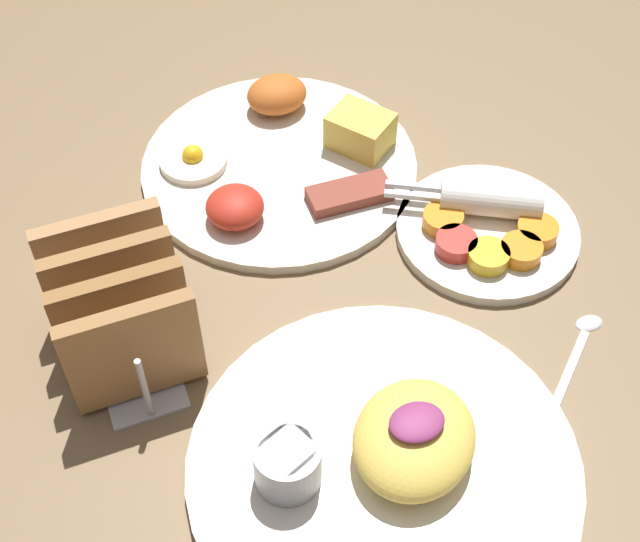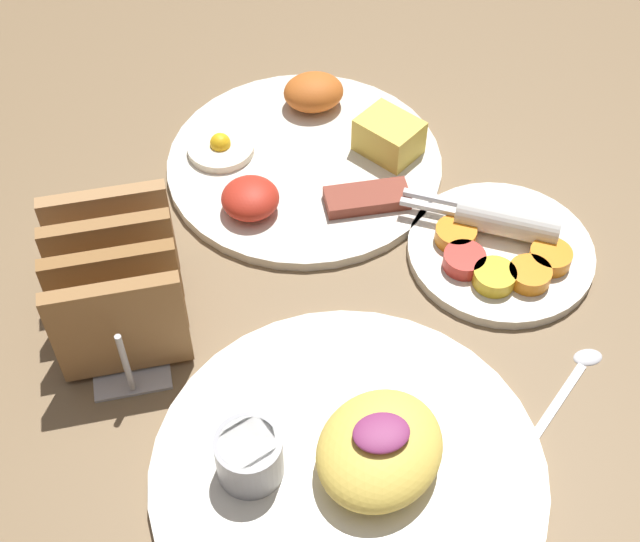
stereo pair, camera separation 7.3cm
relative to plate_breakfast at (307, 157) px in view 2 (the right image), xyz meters
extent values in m
plane|color=brown|center=(-0.04, -0.17, -0.01)|extent=(3.00, 3.00, 0.00)
cylinder|color=silver|center=(0.00, 0.00, -0.01)|extent=(0.26, 0.26, 0.01)
cube|color=#E5C64C|center=(0.08, -0.01, 0.02)|extent=(0.07, 0.07, 0.04)
ellipsoid|color=#C66023|center=(0.02, 0.07, 0.02)|extent=(0.06, 0.05, 0.03)
cylinder|color=#F4EACC|center=(-0.08, 0.03, 0.00)|extent=(0.06, 0.06, 0.01)
sphere|color=yellow|center=(-0.08, 0.03, 0.01)|extent=(0.02, 0.02, 0.02)
ellipsoid|color=red|center=(-0.06, -0.06, 0.01)|extent=(0.05, 0.05, 0.03)
cube|color=brown|center=(0.04, -0.07, 0.00)|extent=(0.08, 0.03, 0.01)
cylinder|color=silver|center=(0.14, -0.15, -0.01)|extent=(0.16, 0.16, 0.01)
cylinder|color=orange|center=(0.10, -0.13, 0.01)|extent=(0.04, 0.04, 0.01)
cylinder|color=red|center=(0.10, -0.16, 0.01)|extent=(0.04, 0.04, 0.01)
cylinder|color=gold|center=(0.12, -0.18, 0.01)|extent=(0.04, 0.04, 0.01)
cylinder|color=orange|center=(0.15, -0.19, 0.01)|extent=(0.04, 0.04, 0.01)
cylinder|color=orange|center=(0.17, -0.17, 0.01)|extent=(0.04, 0.04, 0.01)
cylinder|color=white|center=(0.15, -0.13, 0.01)|extent=(0.09, 0.07, 0.03)
cube|color=silver|center=(0.09, -0.10, 0.01)|extent=(0.05, 0.03, 0.00)
cube|color=silver|center=(0.09, -0.09, 0.01)|extent=(0.05, 0.03, 0.00)
cylinder|color=silver|center=(-0.04, -0.33, -0.01)|extent=(0.29, 0.29, 0.01)
ellipsoid|color=#EAC651|center=(-0.02, -0.33, 0.02)|extent=(0.13, 0.13, 0.04)
ellipsoid|color=#8C3366|center=(-0.02, -0.33, 0.04)|extent=(0.04, 0.03, 0.01)
cylinder|color=#99999E|center=(-0.11, -0.31, 0.02)|extent=(0.05, 0.05, 0.04)
cylinder|color=white|center=(-0.11, -0.31, 0.03)|extent=(0.04, 0.04, 0.01)
cube|color=#B7B7BC|center=(-0.18, -0.15, -0.01)|extent=(0.06, 0.15, 0.01)
cube|color=#9C6E41|center=(-0.18, -0.20, 0.04)|extent=(0.10, 0.01, 0.10)
cube|color=olive|center=(-0.18, -0.17, 0.04)|extent=(0.10, 0.01, 0.10)
cube|color=#9A6C3E|center=(-0.18, -0.14, 0.04)|extent=(0.10, 0.01, 0.10)
cube|color=#AB7D4F|center=(-0.18, -0.10, 0.04)|extent=(0.10, 0.01, 0.10)
cylinder|color=#B7B7BC|center=(-0.18, -0.22, 0.03)|extent=(0.01, 0.01, 0.07)
cylinder|color=#B7B7BC|center=(-0.18, -0.08, 0.03)|extent=(0.01, 0.01, 0.07)
cube|color=silver|center=(0.12, -0.31, -0.01)|extent=(0.09, 0.08, 0.00)
ellipsoid|color=silver|center=(0.17, -0.27, -0.01)|extent=(0.02, 0.02, 0.01)
camera|label=1|loc=(-0.19, -0.59, 0.58)|focal=50.00mm
camera|label=2|loc=(-0.12, -0.62, 0.58)|focal=50.00mm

